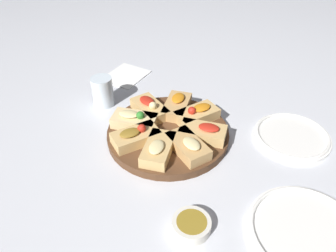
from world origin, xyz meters
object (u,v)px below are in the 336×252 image
object	(u,v)px
plate_right	(307,232)
napkin_stack	(126,75)
serving_board	(168,134)
water_glass	(103,91)
plate_left	(292,136)
dipping_bowl	(191,225)

from	to	relation	value
plate_right	napkin_stack	size ratio (longest dim) A/B	1.64
plate_right	napkin_stack	world-z (taller)	plate_right
serving_board	water_glass	distance (m)	0.25
plate_right	napkin_stack	distance (m)	0.76
plate_right	napkin_stack	bearing A→B (deg)	-125.31
plate_left	dipping_bowl	distance (m)	0.40
plate_left	napkin_stack	bearing A→B (deg)	-104.03
napkin_stack	dipping_bowl	xyz separation A→B (m)	(0.51, 0.40, 0.01)
water_glass	serving_board	bearing A→B (deg)	72.11
serving_board	water_glass	bearing A→B (deg)	-107.89
plate_right	water_glass	distance (m)	0.66
plate_right	serving_board	bearing A→B (deg)	-116.75
water_glass	dipping_bowl	distance (m)	0.51
serving_board	plate_left	size ratio (longest dim) A/B	1.62
plate_left	plate_right	bearing A→B (deg)	9.63
serving_board	plate_left	bearing A→B (deg)	109.73
napkin_stack	dipping_bowl	distance (m)	0.65
plate_left	plate_right	world-z (taller)	same
water_glass	napkin_stack	world-z (taller)	water_glass
water_glass	dipping_bowl	xyz separation A→B (m)	(0.33, 0.38, -0.03)
plate_left	plate_right	size ratio (longest dim) A/B	0.86
plate_left	napkin_stack	xyz separation A→B (m)	(-0.14, -0.57, -0.00)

